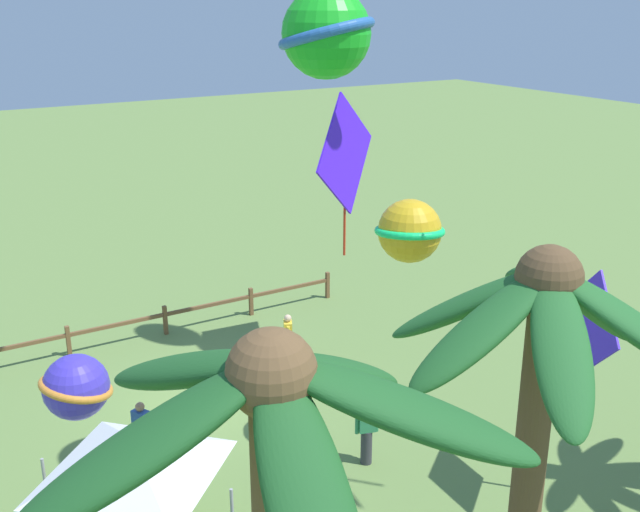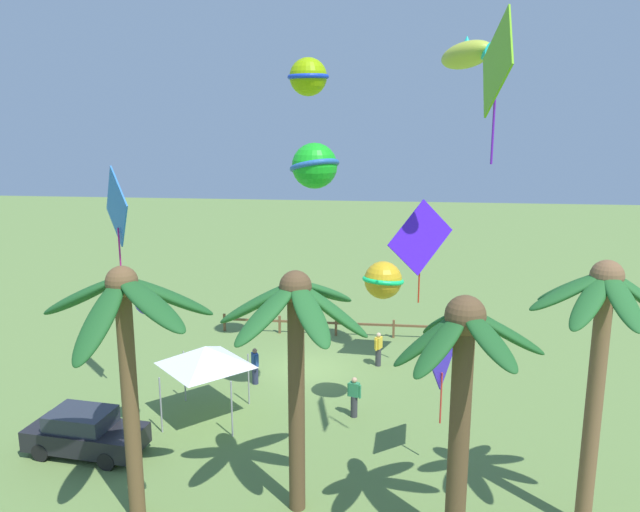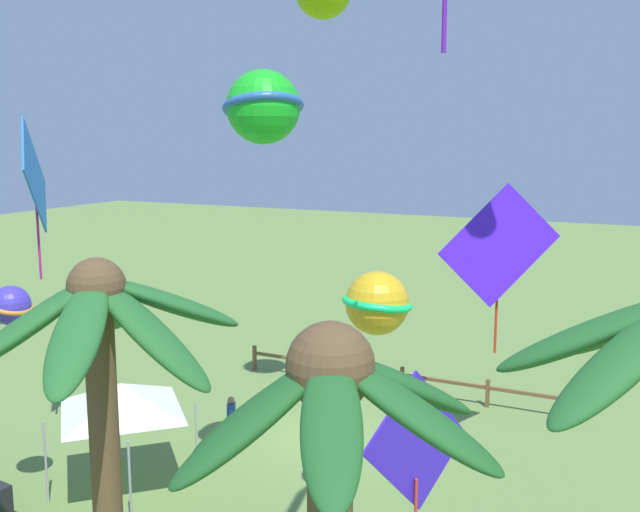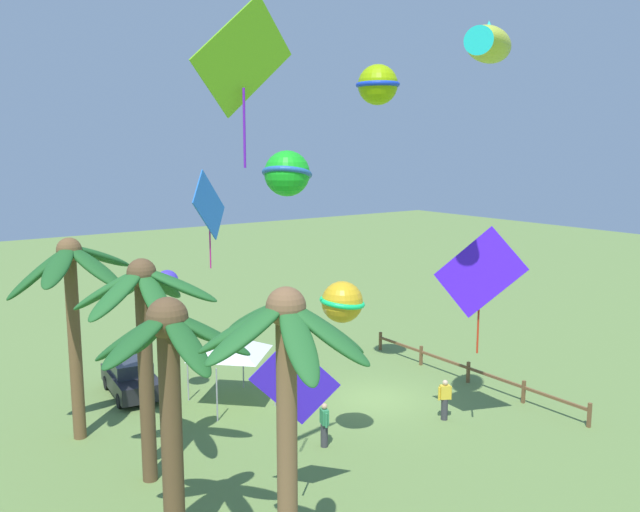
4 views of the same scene
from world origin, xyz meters
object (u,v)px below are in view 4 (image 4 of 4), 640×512
(palm_tree_1, at_px, (72,284))
(kite_ball_5, at_px, (378,85))
(palm_tree_3, at_px, (286,372))
(kite_diamond_1, at_px, (243,59))
(parked_car_0, at_px, (131,378))
(kite_ball_8, at_px, (342,302))
(palm_tree_2, at_px, (143,313))
(kite_diamond_6, at_px, (480,274))
(kite_ball_7, at_px, (167,281))
(spectator_0, at_px, (445,399))
(festival_tent, at_px, (230,345))
(kite_diamond_0, at_px, (209,207))
(palm_tree_0, at_px, (169,371))
(kite_fish_4, at_px, (487,44))
(kite_diamond_2, at_px, (295,384))
(spectator_1, at_px, (324,425))
(spectator_2, at_px, (312,376))
(kite_ball_3, at_px, (287,173))

(palm_tree_1, bearing_deg, kite_ball_5, -107.50)
(palm_tree_3, height_order, kite_diamond_1, kite_diamond_1)
(parked_car_0, bearing_deg, kite_diamond_1, 173.59)
(kite_diamond_1, xyz_separation_m, kite_ball_8, (2.79, -5.10, -7.02))
(palm_tree_1, xyz_separation_m, palm_tree_2, (-4.42, -0.85, -0.23))
(kite_diamond_6, xyz_separation_m, kite_ball_7, (9.19, 7.70, -0.86))
(palm_tree_1, height_order, palm_tree_2, palm_tree_1)
(spectator_0, distance_m, festival_tent, 8.75)
(kite_diamond_0, xyz_separation_m, kite_diamond_1, (-12.76, 5.34, 4.64))
(palm_tree_0, distance_m, kite_ball_8, 7.26)
(parked_car_0, distance_m, spectator_0, 13.05)
(kite_fish_4, xyz_separation_m, kite_diamond_6, (1.48, -1.80, -7.41))
(palm_tree_2, xyz_separation_m, kite_diamond_2, (-4.23, -2.72, -1.59))
(spectator_1, bearing_deg, palm_tree_3, 138.72)
(palm_tree_1, relative_size, spectator_0, 4.59)
(kite_diamond_1, xyz_separation_m, kite_diamond_6, (1.29, -10.01, -6.40))
(palm_tree_2, relative_size, festival_tent, 2.48)
(kite_ball_7, relative_size, kite_ball_8, 0.51)
(palm_tree_2, bearing_deg, kite_ball_5, -84.39)
(parked_car_0, relative_size, spectator_2, 2.56)
(kite_diamond_1, height_order, kite_ball_3, kite_diamond_1)
(parked_car_0, distance_m, kite_diamond_0, 8.04)
(palm_tree_3, bearing_deg, kite_diamond_6, -68.79)
(kite_ball_5, bearing_deg, palm_tree_0, 115.86)
(palm_tree_0, distance_m, palm_tree_2, 4.54)
(kite_fish_4, bearing_deg, kite_ball_7, 28.93)
(parked_car_0, distance_m, kite_ball_7, 4.97)
(spectator_1, height_order, kite_diamond_1, kite_diamond_1)
(palm_tree_2, height_order, palm_tree_3, palm_tree_3)
(palm_tree_1, height_order, spectator_2, palm_tree_1)
(palm_tree_0, bearing_deg, palm_tree_3, -163.13)
(kite_ball_8, bearing_deg, kite_ball_7, 19.97)
(kite_diamond_1, xyz_separation_m, kite_fish_4, (-0.20, -8.21, 1.01))
(palm_tree_3, xyz_separation_m, kite_ball_8, (5.68, -5.85, -0.39))
(palm_tree_1, xyz_separation_m, kite_ball_7, (1.00, -3.92, -0.51))
(palm_tree_1, relative_size, palm_tree_2, 1.03)
(palm_tree_3, bearing_deg, kite_ball_3, -33.27)
(parked_car_0, height_order, kite_diamond_6, kite_diamond_6)
(palm_tree_0, xyz_separation_m, parked_car_0, (11.94, -3.25, -4.28))
(palm_tree_0, relative_size, kite_ball_5, 3.08)
(palm_tree_3, xyz_separation_m, kite_ball_7, (13.37, -3.06, -0.63))
(palm_tree_1, bearing_deg, kite_ball_8, -134.90)
(spectator_1, bearing_deg, kite_ball_5, -61.44)
(palm_tree_3, height_order, spectator_0, palm_tree_3)
(kite_diamond_2, height_order, kite_ball_5, kite_ball_5)
(palm_tree_3, xyz_separation_m, kite_fish_4, (2.69, -8.96, 7.64))
(kite_diamond_2, bearing_deg, palm_tree_1, 22.44)
(festival_tent, distance_m, kite_diamond_6, 10.39)
(kite_diamond_1, height_order, kite_fish_4, kite_fish_4)
(kite_diamond_2, bearing_deg, kite_ball_5, -54.53)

